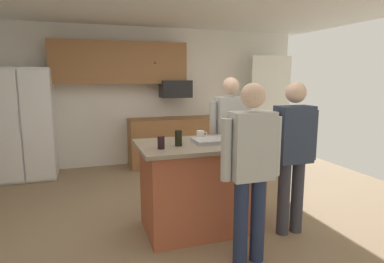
{
  "coord_description": "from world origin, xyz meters",
  "views": [
    {
      "loc": [
        -1.05,
        -3.51,
        1.68
      ],
      "look_at": [
        0.12,
        0.03,
        1.05
      ],
      "focal_mm": 30.52,
      "sensor_mm": 36.0,
      "label": 1
    }
  ],
  "objects_px": {
    "mug_blue_stoneware": "(237,133)",
    "serving_tray": "(214,141)",
    "refrigerator": "(25,124)",
    "microwave_over_range": "(175,89)",
    "mug_ceramic_white": "(200,135)",
    "tumbler_amber": "(161,143)",
    "person_guest_by_door": "(251,163)",
    "glass_pilsner": "(178,138)",
    "kitchen_island": "(201,186)",
    "person_guest_left": "(230,132)",
    "person_elder_center": "(293,149)"
  },
  "relations": [
    {
      "from": "microwave_over_range",
      "to": "glass_pilsner",
      "type": "bearing_deg",
      "value": -104.82
    },
    {
      "from": "refrigerator",
      "to": "tumbler_amber",
      "type": "xyz_separation_m",
      "value": [
        1.65,
        -2.8,
        0.12
      ]
    },
    {
      "from": "person_guest_left",
      "to": "tumbler_amber",
      "type": "distance_m",
      "value": 1.35
    },
    {
      "from": "refrigerator",
      "to": "glass_pilsner",
      "type": "relative_size",
      "value": 11.4
    },
    {
      "from": "kitchen_island",
      "to": "person_elder_center",
      "type": "bearing_deg",
      "value": -24.82
    },
    {
      "from": "mug_blue_stoneware",
      "to": "person_guest_left",
      "type": "bearing_deg",
      "value": 74.85
    },
    {
      "from": "person_guest_left",
      "to": "person_guest_by_door",
      "type": "height_order",
      "value": "person_guest_left"
    },
    {
      "from": "mug_blue_stoneware",
      "to": "serving_tray",
      "type": "bearing_deg",
      "value": -151.6
    },
    {
      "from": "refrigerator",
      "to": "kitchen_island",
      "type": "relative_size",
      "value": 1.35
    },
    {
      "from": "microwave_over_range",
      "to": "person_guest_left",
      "type": "relative_size",
      "value": 0.34
    },
    {
      "from": "glass_pilsner",
      "to": "microwave_over_range",
      "type": "bearing_deg",
      "value": 75.18
    },
    {
      "from": "microwave_over_range",
      "to": "refrigerator",
      "type": "bearing_deg",
      "value": -177.4
    },
    {
      "from": "refrigerator",
      "to": "microwave_over_range",
      "type": "distance_m",
      "value": 2.66
    },
    {
      "from": "microwave_over_range",
      "to": "person_guest_left",
      "type": "distance_m",
      "value": 2.2
    },
    {
      "from": "kitchen_island",
      "to": "glass_pilsner",
      "type": "distance_m",
      "value": 0.63
    },
    {
      "from": "refrigerator",
      "to": "kitchen_island",
      "type": "distance_m",
      "value": 3.42
    },
    {
      "from": "kitchen_island",
      "to": "person_guest_by_door",
      "type": "bearing_deg",
      "value": -76.45
    },
    {
      "from": "person_guest_left",
      "to": "mug_ceramic_white",
      "type": "xyz_separation_m",
      "value": [
        -0.55,
        -0.39,
        0.06
      ]
    },
    {
      "from": "glass_pilsner",
      "to": "mug_blue_stoneware",
      "type": "height_order",
      "value": "glass_pilsner"
    },
    {
      "from": "person_elder_center",
      "to": "mug_blue_stoneware",
      "type": "bearing_deg",
      "value": -32.68
    },
    {
      "from": "microwave_over_range",
      "to": "serving_tray",
      "type": "distance_m",
      "value": 2.85
    },
    {
      "from": "person_guest_by_door",
      "to": "mug_blue_stoneware",
      "type": "distance_m",
      "value": 1.01
    },
    {
      "from": "kitchen_island",
      "to": "mug_blue_stoneware",
      "type": "relative_size",
      "value": 10.27
    },
    {
      "from": "person_guest_by_door",
      "to": "tumbler_amber",
      "type": "distance_m",
      "value": 0.91
    },
    {
      "from": "serving_tray",
      "to": "microwave_over_range",
      "type": "bearing_deg",
      "value": 83.07
    },
    {
      "from": "mug_ceramic_white",
      "to": "person_guest_by_door",
      "type": "bearing_deg",
      "value": -83.9
    },
    {
      "from": "kitchen_island",
      "to": "mug_ceramic_white",
      "type": "height_order",
      "value": "mug_ceramic_white"
    },
    {
      "from": "mug_ceramic_white",
      "to": "mug_blue_stoneware",
      "type": "bearing_deg",
      "value": -7.62
    },
    {
      "from": "refrigerator",
      "to": "glass_pilsner",
      "type": "height_order",
      "value": "refrigerator"
    },
    {
      "from": "person_guest_by_door",
      "to": "serving_tray",
      "type": "relative_size",
      "value": 3.7
    },
    {
      "from": "glass_pilsner",
      "to": "mug_blue_stoneware",
      "type": "xyz_separation_m",
      "value": [
        0.78,
        0.25,
        -0.03
      ]
    },
    {
      "from": "tumbler_amber",
      "to": "serving_tray",
      "type": "xyz_separation_m",
      "value": [
        0.61,
        0.13,
        -0.04
      ]
    },
    {
      "from": "glass_pilsner",
      "to": "serving_tray",
      "type": "height_order",
      "value": "glass_pilsner"
    },
    {
      "from": "refrigerator",
      "to": "person_guest_by_door",
      "type": "height_order",
      "value": "refrigerator"
    },
    {
      "from": "mug_ceramic_white",
      "to": "tumbler_amber",
      "type": "height_order",
      "value": "tumbler_amber"
    },
    {
      "from": "tumbler_amber",
      "to": "person_guest_by_door",
      "type": "bearing_deg",
      "value": -43.34
    },
    {
      "from": "person_elder_center",
      "to": "refrigerator",
      "type": "bearing_deg",
      "value": -20.7
    },
    {
      "from": "glass_pilsner",
      "to": "mug_ceramic_white",
      "type": "height_order",
      "value": "glass_pilsner"
    },
    {
      "from": "kitchen_island",
      "to": "person_guest_left",
      "type": "relative_size",
      "value": 0.81
    },
    {
      "from": "person_guest_by_door",
      "to": "glass_pilsner",
      "type": "relative_size",
      "value": 10.16
    },
    {
      "from": "kitchen_island",
      "to": "person_guest_by_door",
      "type": "relative_size",
      "value": 0.83
    },
    {
      "from": "glass_pilsner",
      "to": "tumbler_amber",
      "type": "bearing_deg",
      "value": -157.78
    },
    {
      "from": "serving_tray",
      "to": "refrigerator",
      "type": "bearing_deg",
      "value": 130.22
    },
    {
      "from": "person_guest_left",
      "to": "serving_tray",
      "type": "relative_size",
      "value": 3.8
    },
    {
      "from": "mug_ceramic_white",
      "to": "mug_blue_stoneware",
      "type": "relative_size",
      "value": 0.98
    },
    {
      "from": "tumbler_amber",
      "to": "serving_tray",
      "type": "height_order",
      "value": "tumbler_amber"
    },
    {
      "from": "glass_pilsner",
      "to": "tumbler_amber",
      "type": "distance_m",
      "value": 0.22
    },
    {
      "from": "glass_pilsner",
      "to": "tumbler_amber",
      "type": "relative_size",
      "value": 1.31
    },
    {
      "from": "microwave_over_range",
      "to": "person_guest_left",
      "type": "xyz_separation_m",
      "value": [
        0.15,
        -2.14,
        -0.49
      ]
    },
    {
      "from": "kitchen_island",
      "to": "person_guest_left",
      "type": "xyz_separation_m",
      "value": [
        0.63,
        0.62,
        0.47
      ]
    }
  ]
}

